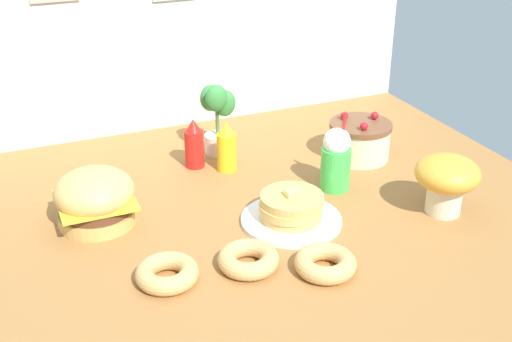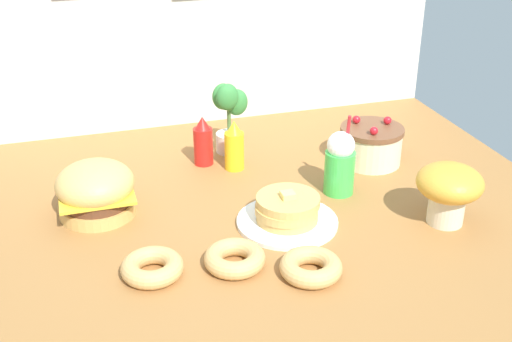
# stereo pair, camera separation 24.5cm
# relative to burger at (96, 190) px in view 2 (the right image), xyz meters

# --- Properties ---
(ground_plane) EXTENTS (2.50, 2.08, 0.02)m
(ground_plane) POSITION_rel_burger_xyz_m (0.60, -0.20, -0.11)
(ground_plane) COLOR #9E6B38
(back_wall) EXTENTS (2.50, 0.04, 1.06)m
(back_wall) POSITION_rel_burger_xyz_m (0.60, 0.83, 0.43)
(back_wall) COLOR beige
(back_wall) RESTS_ON ground_plane
(burger) EXTENTS (0.30, 0.30, 0.22)m
(burger) POSITION_rel_burger_xyz_m (0.00, 0.00, 0.00)
(burger) COLOR #DBA859
(burger) RESTS_ON ground_plane
(pancake_stack) EXTENTS (0.39, 0.39, 0.14)m
(pancake_stack) POSITION_rel_burger_xyz_m (0.68, -0.29, -0.06)
(pancake_stack) COLOR white
(pancake_stack) RESTS_ON ground_plane
(layer_cake) EXTENTS (0.29, 0.29, 0.21)m
(layer_cake) POSITION_rel_burger_xyz_m (1.23, 0.11, -0.02)
(layer_cake) COLOR beige
(layer_cake) RESTS_ON ground_plane
(ketchup_bottle) EXTENTS (0.09, 0.09, 0.23)m
(ketchup_bottle) POSITION_rel_burger_xyz_m (0.50, 0.32, 0.00)
(ketchup_bottle) COLOR red
(ketchup_bottle) RESTS_ON ground_plane
(mustard_bottle) EXTENTS (0.09, 0.09, 0.23)m
(mustard_bottle) POSITION_rel_burger_xyz_m (0.62, 0.23, 0.00)
(mustard_bottle) COLOR yellow
(mustard_bottle) RESTS_ON ground_plane
(cream_soda_cup) EXTENTS (0.13, 0.13, 0.34)m
(cream_soda_cup) POSITION_rel_burger_xyz_m (0.97, -0.11, 0.03)
(cream_soda_cup) COLOR green
(cream_soda_cup) RESTS_ON ground_plane
(donut_pink_glaze) EXTENTS (0.21, 0.21, 0.06)m
(donut_pink_glaze) POSITION_rel_burger_xyz_m (0.14, -0.48, -0.07)
(donut_pink_glaze) COLOR tan
(donut_pink_glaze) RESTS_ON ground_plane
(donut_chocolate) EXTENTS (0.21, 0.21, 0.06)m
(donut_chocolate) POSITION_rel_burger_xyz_m (0.42, -0.51, -0.07)
(donut_chocolate) COLOR tan
(donut_chocolate) RESTS_ON ground_plane
(donut_vanilla) EXTENTS (0.21, 0.21, 0.06)m
(donut_vanilla) POSITION_rel_burger_xyz_m (0.65, -0.63, -0.07)
(donut_vanilla) COLOR tan
(donut_vanilla) RESTS_ON ground_plane
(potted_plant) EXTENTS (0.16, 0.14, 0.35)m
(potted_plant) POSITION_rel_burger_xyz_m (0.65, 0.42, 0.08)
(potted_plant) COLOR white
(potted_plant) RESTS_ON ground_plane
(mushroom_stool) EXTENTS (0.25, 0.25, 0.24)m
(mushroom_stool) POSITION_rel_burger_xyz_m (1.27, -0.46, 0.04)
(mushroom_stool) COLOR beige
(mushroom_stool) RESTS_ON ground_plane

